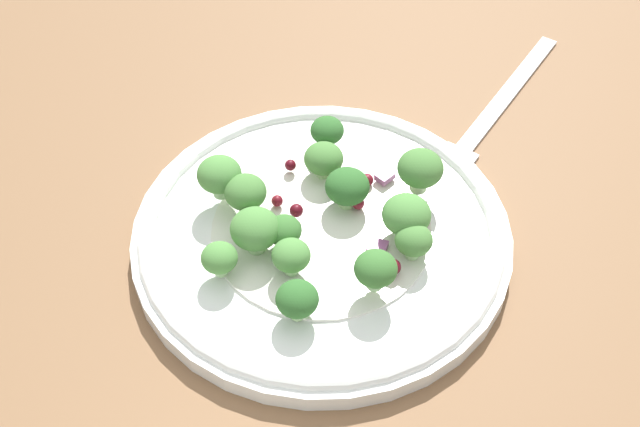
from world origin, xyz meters
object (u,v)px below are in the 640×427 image
at_px(broccoli_floret_2, 242,196).
at_px(fork, 492,112).
at_px(broccoli_floret_1, 353,191).
at_px(broccoli_floret_0, 324,159).
at_px(plate, 320,233).

height_order(broccoli_floret_2, fork, broccoli_floret_2).
xyz_separation_m(broccoli_floret_1, fork, (-0.15, 0.02, -0.03)).
bearing_deg(broccoli_floret_0, plate, 34.92).
distance_m(broccoli_floret_2, fork, 0.21).
xyz_separation_m(broccoli_floret_1, broccoli_floret_2, (0.05, -0.05, 0.00)).
height_order(broccoli_floret_0, fork, broccoli_floret_0).
relative_size(plate, broccoli_floret_1, 8.37).
distance_m(broccoli_floret_1, broccoli_floret_2, 0.07).
height_order(broccoli_floret_1, broccoli_floret_2, broccoli_floret_2).
relative_size(broccoli_floret_0, broccoli_floret_2, 0.98).
xyz_separation_m(plate, broccoli_floret_0, (-0.04, -0.03, 0.02)).
bearing_deg(broccoli_floret_2, broccoli_floret_0, 165.47).
relative_size(broccoli_floret_1, fork, 0.15).
bearing_deg(plate, broccoli_floret_0, -145.08).
xyz_separation_m(broccoli_floret_0, broccoli_floret_1, (0.01, 0.03, 0.00)).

